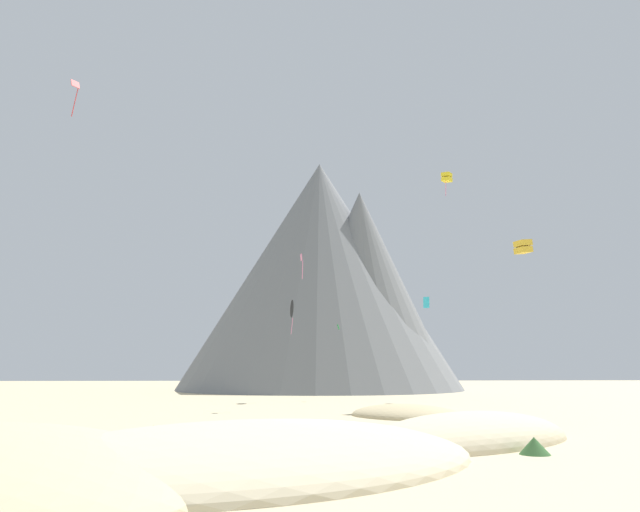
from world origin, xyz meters
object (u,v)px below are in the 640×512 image
at_px(bush_far_left, 178,434).
at_px(bush_low_patch, 534,446).
at_px(kite_pink_mid, 302,261).
at_px(kite_red_high, 75,90).
at_px(kite_black_low, 293,309).
at_px(bush_ridge_crest, 472,422).
at_px(bush_mid_center, 404,415).
at_px(kite_cyan_low, 426,302).
at_px(bush_near_right, 535,430).
at_px(rock_massif, 334,282).
at_px(bush_far_right, 153,434).
at_px(kite_gold_mid, 523,247).
at_px(kite_green_low, 338,327).
at_px(kite_yellow_high, 447,177).

bearing_deg(bush_far_left, bush_low_patch, -23.27).
relative_size(kite_pink_mid, kite_red_high, 0.74).
bearing_deg(kite_black_low, bush_ridge_crest, -172.51).
bearing_deg(bush_mid_center, kite_cyan_low, 72.02).
relative_size(bush_near_right, rock_massif, 0.03).
height_order(bush_mid_center, kite_black_low, kite_black_low).
bearing_deg(rock_massif, bush_far_right, -101.31).
relative_size(bush_mid_center, bush_far_right, 1.22).
bearing_deg(bush_low_patch, bush_far_right, 163.62).
bearing_deg(rock_massif, kite_black_low, -102.16).
distance_m(kite_black_low, kite_red_high, 39.83).
relative_size(bush_far_left, kite_red_high, 0.49).
bearing_deg(bush_far_right, kite_black_low, 79.50).
xyz_separation_m(bush_mid_center, bush_low_patch, (2.07, -24.08, 0.21)).
height_order(kite_gold_mid, kite_green_low, kite_gold_mid).
xyz_separation_m(bush_ridge_crest, bush_far_right, (-21.63, -7.44, 0.06)).
relative_size(kite_black_low, kite_red_high, 1.20).
height_order(bush_mid_center, bush_low_patch, bush_low_patch).
bearing_deg(kite_black_low, kite_cyan_low, -102.21).
xyz_separation_m(kite_pink_mid, kite_gold_mid, (22.01, -12.70, -0.69)).
bearing_deg(kite_black_low, bush_near_right, -171.73).
bearing_deg(bush_far_left, kite_black_low, 80.29).
xyz_separation_m(kite_pink_mid, kite_red_high, (-23.88, -11.49, 15.68)).
bearing_deg(bush_ridge_crest, bush_low_patch, -94.16).
height_order(bush_far_right, kite_cyan_low, kite_cyan_low).
xyz_separation_m(bush_far_left, kite_red_high, (-15.35, 19.02, 32.52)).
xyz_separation_m(bush_ridge_crest, bush_far_left, (-20.57, -5.09, -0.17)).
relative_size(bush_far_right, kite_red_high, 0.54).
bearing_deg(bush_mid_center, kite_yellow_high, 61.04).
height_order(bush_near_right, kite_black_low, kite_black_low).
xyz_separation_m(bush_mid_center, rock_massif, (-0.35, 73.18, 22.78)).
distance_m(bush_ridge_crest, bush_far_left, 21.19).
distance_m(kite_pink_mid, kite_yellow_high, 22.65).
bearing_deg(kite_cyan_low, bush_ridge_crest, 175.45).
bearing_deg(bush_far_left, kite_cyan_low, 58.76).
xyz_separation_m(bush_ridge_crest, bush_low_patch, (-0.98, -13.51, -0.01)).
bearing_deg(rock_massif, kite_gold_mid, -79.34).
height_order(bush_low_patch, kite_pink_mid, kite_pink_mid).
height_order(bush_ridge_crest, kite_green_low, kite_green_low).
xyz_separation_m(bush_near_right, rock_massif, (-5.86, 89.18, 22.57)).
xyz_separation_m(bush_near_right, kite_pink_mid, (-14.50, 30.85, 16.68)).
xyz_separation_m(rock_massif, kite_pink_mid, (-8.64, -58.33, -5.89)).
distance_m(bush_mid_center, rock_massif, 76.64).
bearing_deg(bush_ridge_crest, rock_massif, 92.33).
bearing_deg(kite_yellow_high, kite_pink_mid, 140.05).
bearing_deg(bush_low_patch, kite_yellow_high, 79.32).
xyz_separation_m(kite_pink_mid, kite_green_low, (5.87, 17.27, -6.71)).
height_order(bush_low_patch, kite_red_high, kite_red_high).
height_order(bush_far_left, kite_cyan_low, kite_cyan_low).
bearing_deg(bush_mid_center, bush_ridge_crest, -73.89).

